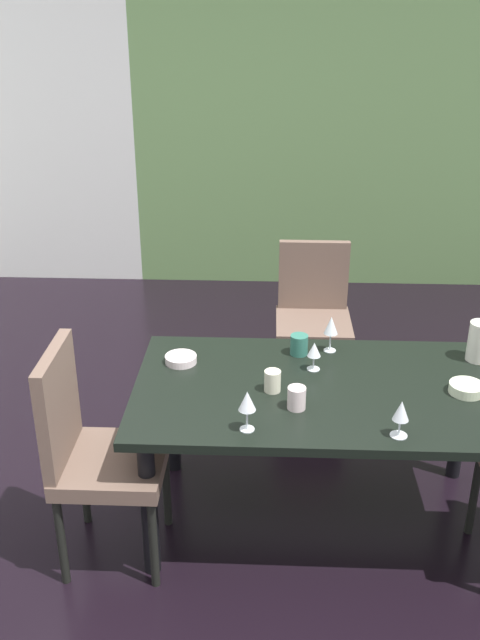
{
  "coord_description": "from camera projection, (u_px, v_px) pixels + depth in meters",
  "views": [
    {
      "loc": [
        0.39,
        -2.81,
        2.26
      ],
      "look_at": [
        0.25,
        0.25,
        0.85
      ],
      "focal_mm": 40.0,
      "sensor_mm": 36.0,
      "label": 1
    }
  ],
  "objects": [
    {
      "name": "ground_plane",
      "position": [
        187.0,
        498.0,
        3.51
      ],
      "size": [
        5.7,
        6.02,
        0.02
      ],
      "primitive_type": "cube",
      "color": "black"
    },
    {
      "name": "wine_glass_east",
      "position": [
        401.0,
        412.0,
        2.69
      ],
      "size": [
        0.07,
        0.07,
        0.15
      ],
      "color": "silver",
      "rests_on": "dining_table"
    },
    {
      "name": "chair_left_near",
      "position": [
        91.0,
        446.0,
        2.94
      ],
      "size": [
        0.45,
        0.44,
        0.99
      ],
      "rotation": [
        0.0,
        0.0,
        -1.57
      ],
      "color": "brown",
      "rests_on": "ground_plane"
    },
    {
      "name": "back_panel_interior",
      "position": [
        2.0,
        119.0,
        5.7
      ],
      "size": [
        2.14,
        0.1,
        2.68
      ],
      "primitive_type": "cube",
      "color": "silver",
      "rests_on": "ground_plane"
    },
    {
      "name": "cup_west",
      "position": [
        273.0,
        381.0,
        3.02
      ],
      "size": [
        0.07,
        0.07,
        0.09
      ],
      "primitive_type": "cylinder",
      "color": "beige",
      "rests_on": "dining_table"
    },
    {
      "name": "wine_glass_south",
      "position": [
        247.0,
        402.0,
        2.72
      ],
      "size": [
        0.07,
        0.07,
        0.17
      ],
      "color": "silver",
      "rests_on": "dining_table"
    },
    {
      "name": "garden_window_panel",
      "position": [
        359.0,
        122.0,
        5.59
      ],
      "size": [
        3.56,
        0.1,
        2.68
      ],
      "primitive_type": "cube",
      "color": "#63874F",
      "rests_on": "ground_plane"
    },
    {
      "name": "wine_glass_center",
      "position": [
        331.0,
        326.0,
        3.33
      ],
      "size": [
        0.07,
        0.07,
        0.18
      ],
      "color": "silver",
      "rests_on": "dining_table"
    },
    {
      "name": "serving_bowl_left",
      "position": [
        466.0,
        388.0,
        3.02
      ],
      "size": [
        0.15,
        0.15,
        0.04
      ],
      "primitive_type": "cylinder",
      "color": "beige",
      "rests_on": "dining_table"
    },
    {
      "name": "wine_glass_rear",
      "position": [
        314.0,
        351.0,
        3.17
      ],
      "size": [
        0.06,
        0.06,
        0.13
      ],
      "color": "silver",
      "rests_on": "dining_table"
    },
    {
      "name": "cup_north",
      "position": [
        299.0,
        345.0,
        3.33
      ],
      "size": [
        0.08,
        0.08,
        0.1
      ],
      "primitive_type": "cylinder",
      "color": "#2F6D5D",
      "rests_on": "dining_table"
    },
    {
      "name": "serving_bowl_near_window",
      "position": [
        181.0,
        359.0,
        3.27
      ],
      "size": [
        0.15,
        0.15,
        0.04
      ],
      "primitive_type": "cylinder",
      "color": "white",
      "rests_on": "dining_table"
    },
    {
      "name": "dining_table",
      "position": [
        323.0,
        403.0,
        3.11
      ],
      "size": [
        1.64,
        0.93,
        0.71
      ],
      "color": "black",
      "rests_on": "ground_plane"
    },
    {
      "name": "pitcher_front",
      "position": [
        480.0,
        341.0,
        3.26
      ],
      "size": [
        0.12,
        0.11,
        0.19
      ],
      "color": "silver",
      "rests_on": "dining_table"
    },
    {
      "name": "cup_right",
      "position": [
        297.0,
        398.0,
        2.89
      ],
      "size": [
        0.08,
        0.08,
        0.1
      ],
      "primitive_type": "cylinder",
      "color": "silver",
      "rests_on": "dining_table"
    },
    {
      "name": "chair_head_far",
      "position": [
        313.0,
        311.0,
        4.25
      ],
      "size": [
        0.44,
        0.45,
        0.93
      ],
      "rotation": [
        0.0,
        0.0,
        3.14
      ],
      "color": "brown",
      "rests_on": "ground_plane"
    }
  ]
}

